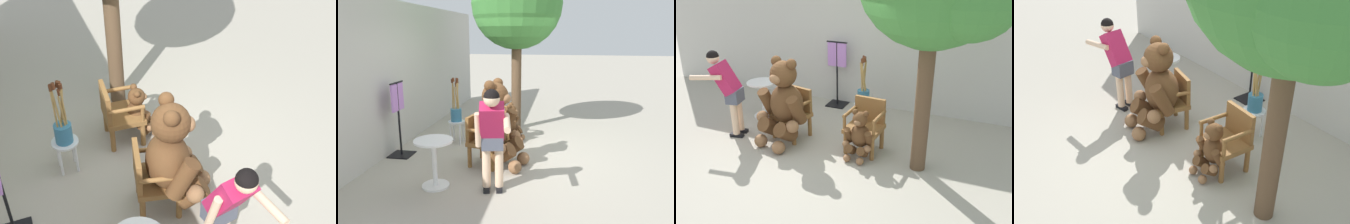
{
  "view_description": "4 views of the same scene",
  "coord_description": "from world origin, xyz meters",
  "views": [
    {
      "loc": [
        -4.27,
        1.74,
        4.27
      ],
      "look_at": [
        -0.08,
        0.07,
        0.87
      ],
      "focal_mm": 50.0,
      "sensor_mm": 36.0,
      "label": 1
    },
    {
      "loc": [
        -5.81,
        -0.78,
        2.18
      ],
      "look_at": [
        0.09,
        0.23,
        0.75
      ],
      "focal_mm": 35.0,
      "sensor_mm": 36.0,
      "label": 2
    },
    {
      "loc": [
        2.44,
        -4.68,
        3.06
      ],
      "look_at": [
        0.38,
        0.27,
        0.71
      ],
      "focal_mm": 40.0,
      "sensor_mm": 36.0,
      "label": 3
    },
    {
      "loc": [
        3.64,
        -2.38,
        3.28
      ],
      "look_at": [
        0.34,
        -0.03,
        0.88
      ],
      "focal_mm": 40.0,
      "sensor_mm": 36.0,
      "label": 4
    }
  ],
  "objects": [
    {
      "name": "white_stool",
      "position": [
        0.34,
        1.3,
        0.36
      ],
      "size": [
        0.34,
        0.34,
        0.46
      ],
      "color": "silver",
      "rests_on": "ground"
    },
    {
      "name": "wooden_chair_right",
      "position": [
        0.68,
        0.49,
        0.46
      ],
      "size": [
        0.6,
        0.56,
        0.86
      ],
      "color": "brown",
      "rests_on": "ground"
    },
    {
      "name": "clothing_display_stand",
      "position": [
        -0.52,
        2.09,
        0.72
      ],
      "size": [
        0.44,
        0.4,
        1.36
      ],
      "color": "black",
      "rests_on": "ground"
    },
    {
      "name": "patio_tree",
      "position": [
        1.69,
        0.2,
        2.78
      ],
      "size": [
        2.09,
        1.99,
        3.83
      ],
      "color": "brown",
      "rests_on": "ground"
    },
    {
      "name": "wooden_chair_left",
      "position": [
        -0.66,
        0.49,
        0.46
      ],
      "size": [
        0.66,
        0.63,
        0.86
      ],
      "color": "brown",
      "rests_on": "ground"
    },
    {
      "name": "teddy_bear_large",
      "position": [
        -0.69,
        0.23,
        0.72
      ],
      "size": [
        0.92,
        0.92,
        1.48
      ],
      "color": "brown",
      "rests_on": "ground"
    },
    {
      "name": "back_wall",
      "position": [
        0.0,
        2.4,
        1.4
      ],
      "size": [
        10.0,
        0.16,
        2.8
      ],
      "primitive_type": "cube",
      "color": "beige",
      "rests_on": "ground"
    },
    {
      "name": "brush_bucket",
      "position": [
        0.34,
        1.29,
        0.68
      ],
      "size": [
        0.22,
        0.22,
        0.89
      ],
      "color": "teal",
      "rests_on": "white_stool"
    },
    {
      "name": "ground_plane",
      "position": [
        0.0,
        0.0,
        0.0
      ],
      "size": [
        60.0,
        60.0,
        0.0
      ],
      "primitive_type": "plane",
      "color": "#A8A091"
    },
    {
      "name": "teddy_bear_small",
      "position": [
        0.67,
        0.21,
        0.39
      ],
      "size": [
        0.48,
        0.47,
        0.8
      ],
      "color": "brown",
      "rests_on": "ground"
    },
    {
      "name": "round_side_table",
      "position": [
        -1.62,
        0.99,
        0.45
      ],
      "size": [
        0.56,
        0.56,
        0.72
      ],
      "color": "white",
      "rests_on": "ground"
    },
    {
      "name": "person_visitor",
      "position": [
        -1.71,
        0.11,
        0.91
      ],
      "size": [
        0.77,
        0.58,
        1.52
      ],
      "color": "black",
      "rests_on": "ground"
    }
  ]
}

